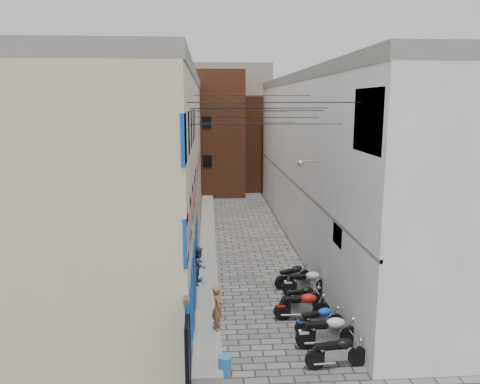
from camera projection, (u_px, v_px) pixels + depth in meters
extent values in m
plane|color=#4F4D4A|center=(283.00, 384.00, 12.68)|extent=(90.00, 90.00, 0.00)
cube|color=slate|center=(207.00, 241.00, 25.25)|extent=(0.90, 26.00, 0.25)
cube|color=beige|center=(149.00, 166.00, 24.27)|extent=(5.00, 26.00, 8.50)
cube|color=tan|center=(197.00, 170.00, 24.49)|extent=(0.10, 26.00, 0.80)
cube|color=#0C46B5|center=(193.00, 275.00, 17.06)|extent=(0.12, 10.20, 2.40)
cube|color=#0C46B5|center=(191.00, 167.00, 16.31)|extent=(0.10, 10.20, 4.00)
cube|color=slate|center=(146.00, 77.00, 23.42)|extent=(5.10, 26.00, 0.50)
cube|color=black|center=(188.00, 358.00, 11.91)|extent=(0.10, 1.20, 2.20)
cube|color=silver|center=(338.00, 164.00, 24.95)|extent=(5.00, 26.00, 8.50)
cube|color=#0C46B5|center=(369.00, 121.00, 13.00)|extent=(0.10, 2.40, 1.80)
cube|color=white|center=(339.00, 234.00, 16.20)|extent=(0.08, 1.00, 0.70)
cylinder|color=#B2B2B7|center=(310.00, 161.00, 18.70)|extent=(0.80, 0.06, 0.06)
sphere|color=#B2B2B7|center=(300.00, 163.00, 18.69)|extent=(0.28, 0.28, 0.28)
cube|color=slate|center=(342.00, 78.00, 24.10)|extent=(5.10, 26.00, 0.50)
cube|color=slate|center=(292.00, 180.00, 24.94)|extent=(0.10, 26.00, 0.12)
cube|color=brown|center=(207.00, 133.00, 39.03)|extent=(6.00, 6.00, 10.00)
cube|color=brown|center=(263.00, 142.00, 41.52)|extent=(5.00, 6.00, 8.00)
cube|color=slate|center=(228.00, 124.00, 44.95)|extent=(8.00, 5.00, 11.00)
cube|color=black|center=(233.00, 183.00, 37.14)|extent=(2.00, 0.30, 2.40)
cylinder|color=black|center=(276.00, 102.00, 13.22)|extent=(5.20, 0.02, 0.02)
cylinder|color=black|center=(267.00, 124.00, 15.31)|extent=(5.20, 0.02, 0.02)
cylinder|color=black|center=(259.00, 110.00, 17.69)|extent=(5.20, 0.02, 0.02)
cylinder|color=black|center=(253.00, 95.00, 20.02)|extent=(5.20, 0.02, 0.02)
cylinder|color=black|center=(247.00, 123.00, 23.21)|extent=(5.20, 0.02, 0.02)
cylinder|color=black|center=(242.00, 112.00, 26.05)|extent=(5.20, 0.02, 0.02)
cylinder|color=black|center=(263.00, 108.00, 16.20)|extent=(5.65, 2.07, 0.02)
cylinder|color=black|center=(255.00, 117.00, 19.21)|extent=(5.80, 1.58, 0.02)
imported|color=#955C36|center=(218.00, 308.00, 15.08)|extent=(0.42, 0.58, 1.49)
imported|color=#313B49|center=(199.00, 265.00, 18.94)|extent=(0.75, 0.86, 1.52)
cylinder|color=#2465B4|center=(225.00, 366.00, 13.01)|extent=(0.41, 0.41, 0.57)
cylinder|color=#2355B0|center=(225.00, 367.00, 13.01)|extent=(0.35, 0.35, 0.51)
cube|color=#A72A0B|center=(225.00, 372.00, 13.04)|extent=(0.41, 0.35, 0.22)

